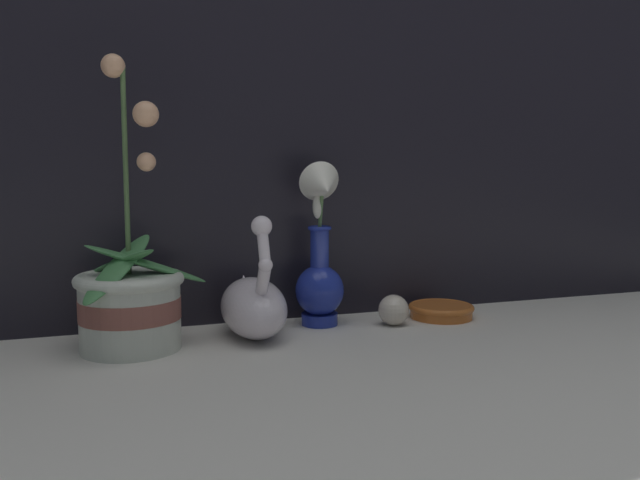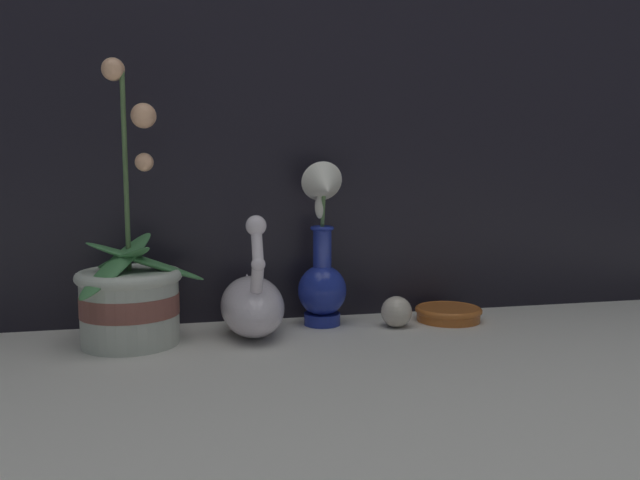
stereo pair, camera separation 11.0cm
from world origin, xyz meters
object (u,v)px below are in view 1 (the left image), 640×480
object	(u,v)px
orchid_potted_plant	(130,299)
amber_dish	(441,310)
swan_figurine	(253,304)
glass_sphere	(394,310)
blue_vase	(320,264)

from	to	relation	value
orchid_potted_plant	amber_dish	distance (m)	0.59
orchid_potted_plant	swan_figurine	size ratio (longest dim) A/B	2.15
orchid_potted_plant	glass_sphere	world-z (taller)	orchid_potted_plant
blue_vase	glass_sphere	size ratio (longest dim) A/B	5.29
orchid_potted_plant	amber_dish	xyz separation A→B (m)	(0.58, 0.04, -0.07)
swan_figurine	blue_vase	bearing A→B (deg)	16.15
glass_sphere	blue_vase	bearing A→B (deg)	161.70
swan_figurine	amber_dish	size ratio (longest dim) A/B	1.68
swan_figurine	glass_sphere	world-z (taller)	swan_figurine
swan_figurine	amber_dish	world-z (taller)	swan_figurine
blue_vase	swan_figurine	bearing A→B (deg)	-163.85
orchid_potted_plant	glass_sphere	bearing A→B (deg)	1.32
swan_figurine	glass_sphere	bearing A→B (deg)	-0.76
orchid_potted_plant	blue_vase	xyz separation A→B (m)	(0.34, 0.05, 0.03)
glass_sphere	amber_dish	world-z (taller)	glass_sphere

